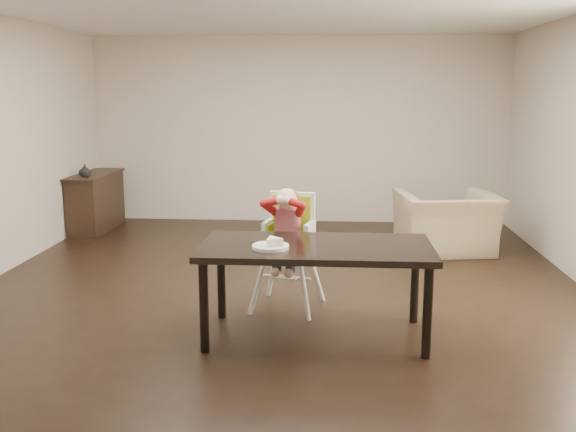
# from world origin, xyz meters

# --- Properties ---
(ground) EXTENTS (7.00, 7.00, 0.00)m
(ground) POSITION_xyz_m (0.00, 0.00, 0.00)
(ground) COLOR black
(ground) RESTS_ON ground
(room_walls) EXTENTS (6.02, 7.02, 2.71)m
(room_walls) POSITION_xyz_m (0.00, 0.00, 1.86)
(room_walls) COLOR beige
(room_walls) RESTS_ON ground
(dining_table) EXTENTS (1.80, 0.90, 0.75)m
(dining_table) POSITION_xyz_m (0.39, -1.02, 0.67)
(dining_table) COLOR black
(dining_table) RESTS_ON ground
(high_chair) EXTENTS (0.54, 0.54, 1.09)m
(high_chair) POSITION_xyz_m (0.12, -0.33, 0.77)
(high_chair) COLOR white
(high_chair) RESTS_ON ground
(plate) EXTENTS (0.31, 0.31, 0.08)m
(plate) POSITION_xyz_m (0.05, -1.16, 0.78)
(plate) COLOR white
(plate) RESTS_ON dining_table
(armchair) EXTENTS (1.21, 0.87, 0.97)m
(armchair) POSITION_xyz_m (1.87, 1.75, 0.49)
(armchair) COLOR tan
(armchair) RESTS_ON ground
(sideboard) EXTENTS (0.44, 1.26, 0.79)m
(sideboard) POSITION_xyz_m (-2.78, 2.70, 0.40)
(sideboard) COLOR black
(sideboard) RESTS_ON ground
(vase) EXTENTS (0.20, 0.21, 0.16)m
(vase) POSITION_xyz_m (-2.78, 2.36, 0.87)
(vase) COLOR #99999E
(vase) RESTS_ON sideboard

